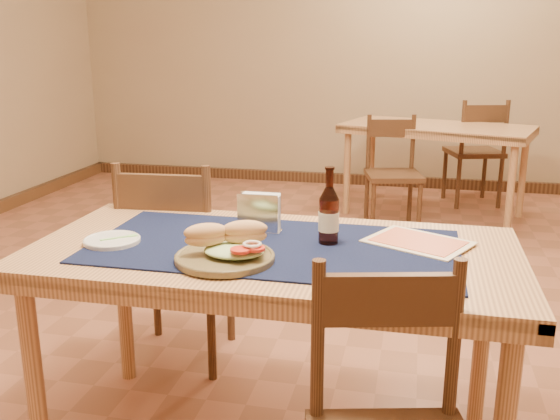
% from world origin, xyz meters
% --- Properties ---
extents(room, '(6.04, 7.04, 2.84)m').
position_xyz_m(room, '(0.00, 0.00, 1.40)').
color(room, '#985A42').
rests_on(room, ground).
extents(main_table, '(1.60, 0.80, 0.75)m').
position_xyz_m(main_table, '(0.00, -0.80, 0.67)').
color(main_table, tan).
rests_on(main_table, ground).
extents(placemat, '(1.20, 0.60, 0.01)m').
position_xyz_m(placemat, '(0.00, -0.80, 0.75)').
color(placemat, '#0E1734').
rests_on(placemat, main_table).
extents(baseboard, '(6.00, 7.00, 0.10)m').
position_xyz_m(baseboard, '(0.00, 0.00, 0.05)').
color(baseboard, '#4F321C').
rests_on(baseboard, ground).
extents(back_table, '(1.60, 1.11, 0.75)m').
position_xyz_m(back_table, '(0.59, 2.46, 0.67)').
color(back_table, tan).
rests_on(back_table, ground).
extents(chair_main_far, '(0.46, 0.46, 0.94)m').
position_xyz_m(chair_main_far, '(-0.55, -0.29, 0.49)').
color(chair_main_far, '#4F321C').
rests_on(chair_main_far, ground).
extents(chair_back_near, '(0.47, 0.47, 0.86)m').
position_xyz_m(chair_back_near, '(0.27, 2.00, 0.45)').
color(chair_back_near, '#4F321C').
rests_on(chair_back_near, ground).
extents(chair_back_far, '(0.53, 0.53, 0.93)m').
position_xyz_m(chair_back_far, '(0.94, 2.90, 0.48)').
color(chair_back_far, '#4F321C').
rests_on(chair_back_far, ground).
extents(sandwich_plate, '(0.31, 0.31, 0.12)m').
position_xyz_m(sandwich_plate, '(-0.11, -0.97, 0.79)').
color(sandwich_plate, brown).
rests_on(sandwich_plate, placemat).
extents(side_plate, '(0.19, 0.19, 0.02)m').
position_xyz_m(side_plate, '(-0.53, -0.89, 0.76)').
color(side_plate, silver).
rests_on(side_plate, placemat).
extents(fork, '(0.10, 0.09, 0.00)m').
position_xyz_m(fork, '(-0.51, -0.87, 0.77)').
color(fork, '#95E57E').
rests_on(fork, side_plate).
extents(beer_bottle, '(0.07, 0.07, 0.26)m').
position_xyz_m(beer_bottle, '(0.17, -0.73, 0.85)').
color(beer_bottle, '#49170D').
rests_on(beer_bottle, placemat).
extents(napkin_holder, '(0.16, 0.06, 0.14)m').
position_xyz_m(napkin_holder, '(-0.08, -0.66, 0.82)').
color(napkin_holder, silver).
rests_on(napkin_holder, placemat).
extents(menu_card, '(0.39, 0.35, 0.01)m').
position_xyz_m(menu_card, '(0.47, -0.67, 0.76)').
color(menu_card, beige).
rests_on(menu_card, placemat).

